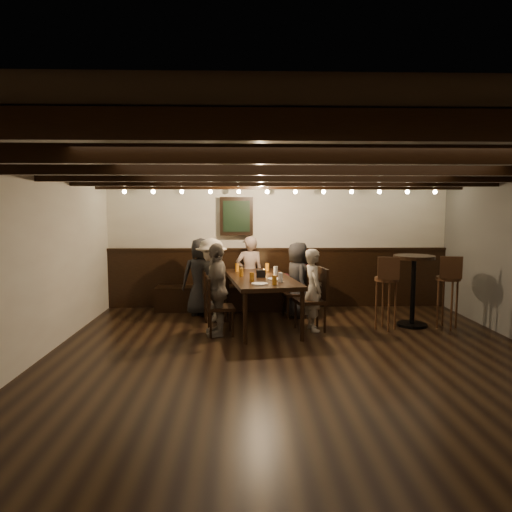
{
  "coord_description": "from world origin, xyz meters",
  "views": [
    {
      "loc": [
        -0.68,
        -5.22,
        1.9
      ],
      "look_at": [
        -0.49,
        1.3,
        1.22
      ],
      "focal_mm": 32.0,
      "sensor_mm": 36.0,
      "label": 1
    }
  ],
  "objects_px": {
    "chair_left_far": "(219,317)",
    "chair_right_far": "(311,311)",
    "person_right_near": "(298,280)",
    "person_bench_right": "(299,278)",
    "bar_stool_left": "(386,302)",
    "high_top_table": "(413,280)",
    "person_left_far": "(217,289)",
    "chair_right_near": "(296,302)",
    "person_bench_left": "(201,277)",
    "person_bench_centre": "(250,274)",
    "dining_table": "(260,281)",
    "person_left_near": "(212,280)",
    "person_right_far": "(313,290)",
    "chair_left_near": "(214,305)",
    "bar_stool_right": "(447,301)"
  },
  "relations": [
    {
      "from": "chair_left_far",
      "to": "chair_right_far",
      "type": "bearing_deg",
      "value": 90.0
    },
    {
      "from": "person_right_near",
      "to": "chair_right_far",
      "type": "bearing_deg",
      "value": 178.13
    },
    {
      "from": "person_bench_right",
      "to": "bar_stool_left",
      "type": "height_order",
      "value": "person_bench_right"
    },
    {
      "from": "chair_left_far",
      "to": "high_top_table",
      "type": "distance_m",
      "value": 3.17
    },
    {
      "from": "person_left_far",
      "to": "chair_right_near",
      "type": "bearing_deg",
      "value": 121.51
    },
    {
      "from": "person_bench_right",
      "to": "high_top_table",
      "type": "xyz_separation_m",
      "value": [
        1.71,
        -1.15,
        0.15
      ]
    },
    {
      "from": "person_bench_left",
      "to": "person_bench_centre",
      "type": "xyz_separation_m",
      "value": [
        0.87,
        0.29,
        0.01
      ]
    },
    {
      "from": "chair_right_near",
      "to": "person_right_near",
      "type": "xyz_separation_m",
      "value": [
        0.03,
        0.0,
        0.39
      ]
    },
    {
      "from": "dining_table",
      "to": "high_top_table",
      "type": "xyz_separation_m",
      "value": [
        2.46,
        -0.12,
        0.02
      ]
    },
    {
      "from": "chair_right_near",
      "to": "high_top_table",
      "type": "distance_m",
      "value": 2.0
    },
    {
      "from": "person_left_near",
      "to": "person_right_far",
      "type": "xyz_separation_m",
      "value": [
        1.62,
        -0.66,
        -0.06
      ]
    },
    {
      "from": "chair_left_near",
      "to": "person_right_near",
      "type": "relative_size",
      "value": 0.65
    },
    {
      "from": "person_left_far",
      "to": "bar_stool_right",
      "type": "xyz_separation_m",
      "value": [
        3.63,
        0.28,
        -0.26
      ]
    },
    {
      "from": "chair_left_near",
      "to": "person_left_near",
      "type": "height_order",
      "value": "person_left_near"
    },
    {
      "from": "person_left_far",
      "to": "bar_stool_left",
      "type": "bearing_deg",
      "value": 86.2
    },
    {
      "from": "person_right_near",
      "to": "high_top_table",
      "type": "relative_size",
      "value": 1.14
    },
    {
      "from": "high_top_table",
      "to": "bar_stool_right",
      "type": "xyz_separation_m",
      "value": [
        0.5,
        -0.16,
        -0.32
      ]
    },
    {
      "from": "person_right_near",
      "to": "high_top_table",
      "type": "height_order",
      "value": "person_right_near"
    },
    {
      "from": "chair_right_near",
      "to": "bar_stool_left",
      "type": "bearing_deg",
      "value": -132.71
    },
    {
      "from": "dining_table",
      "to": "bar_stool_left",
      "type": "distance_m",
      "value": 2.01
    },
    {
      "from": "dining_table",
      "to": "bar_stool_right",
      "type": "height_order",
      "value": "bar_stool_right"
    },
    {
      "from": "dining_table",
      "to": "bar_stool_left",
      "type": "bearing_deg",
      "value": -18.37
    },
    {
      "from": "chair_left_far",
      "to": "chair_left_near",
      "type": "bearing_deg",
      "value": 179.96
    },
    {
      "from": "person_bench_centre",
      "to": "bar_stool_right",
      "type": "distance_m",
      "value": 3.39
    },
    {
      "from": "high_top_table",
      "to": "bar_stool_left",
      "type": "distance_m",
      "value": 0.63
    },
    {
      "from": "person_bench_right",
      "to": "person_left_far",
      "type": "xyz_separation_m",
      "value": [
        -1.42,
        -1.59,
        0.09
      ]
    },
    {
      "from": "chair_left_far",
      "to": "bar_stool_right",
      "type": "distance_m",
      "value": 3.61
    },
    {
      "from": "person_bench_right",
      "to": "person_left_near",
      "type": "height_order",
      "value": "person_left_near"
    },
    {
      "from": "dining_table",
      "to": "person_bench_centre",
      "type": "xyz_separation_m",
      "value": [
        -0.16,
        1.04,
        -0.03
      ]
    },
    {
      "from": "chair_left_far",
      "to": "person_bench_right",
      "type": "relative_size",
      "value": 0.72
    },
    {
      "from": "high_top_table",
      "to": "chair_right_near",
      "type": "bearing_deg",
      "value": 159.59
    },
    {
      "from": "chair_left_far",
      "to": "person_left_far",
      "type": "relative_size",
      "value": 0.63
    },
    {
      "from": "bar_stool_left",
      "to": "dining_table",
      "type": "bearing_deg",
      "value": 179.56
    },
    {
      "from": "person_left_far",
      "to": "person_right_near",
      "type": "height_order",
      "value": "person_left_far"
    },
    {
      "from": "chair_right_near",
      "to": "person_right_far",
      "type": "distance_m",
      "value": 0.98
    },
    {
      "from": "person_left_far",
      "to": "person_right_far",
      "type": "distance_m",
      "value": 1.5
    },
    {
      "from": "person_bench_right",
      "to": "bar_stool_left",
      "type": "xyz_separation_m",
      "value": [
        1.21,
        -1.36,
        -0.18
      ]
    },
    {
      "from": "chair_left_far",
      "to": "person_left_near",
      "type": "distance_m",
      "value": 1.0
    },
    {
      "from": "person_right_far",
      "to": "bar_stool_left",
      "type": "bearing_deg",
      "value": -98.78
    },
    {
      "from": "high_top_table",
      "to": "chair_left_far",
      "type": "bearing_deg",
      "value": -172.02
    },
    {
      "from": "person_left_far",
      "to": "bar_stool_left",
      "type": "xyz_separation_m",
      "value": [
        2.63,
        0.23,
        -0.26
      ]
    },
    {
      "from": "chair_right_near",
      "to": "person_bench_centre",
      "type": "distance_m",
      "value": 1.03
    },
    {
      "from": "chair_right_far",
      "to": "bar_stool_left",
      "type": "relative_size",
      "value": 0.84
    },
    {
      "from": "person_bench_centre",
      "to": "person_right_near",
      "type": "xyz_separation_m",
      "value": [
        0.83,
        -0.48,
        -0.04
      ]
    },
    {
      "from": "chair_left_near",
      "to": "person_bench_centre",
      "type": "xyz_separation_m",
      "value": [
        0.62,
        0.7,
        0.44
      ]
    },
    {
      "from": "person_bench_centre",
      "to": "bar_stool_left",
      "type": "bearing_deg",
      "value": 138.34
    },
    {
      "from": "chair_left_near",
      "to": "person_left_near",
      "type": "distance_m",
      "value": 0.44
    },
    {
      "from": "dining_table",
      "to": "person_bench_centre",
      "type": "bearing_deg",
      "value": 90.0
    },
    {
      "from": "dining_table",
      "to": "chair_right_far",
      "type": "relative_size",
      "value": 2.29
    },
    {
      "from": "person_left_near",
      "to": "person_right_near",
      "type": "height_order",
      "value": "person_left_near"
    }
  ]
}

